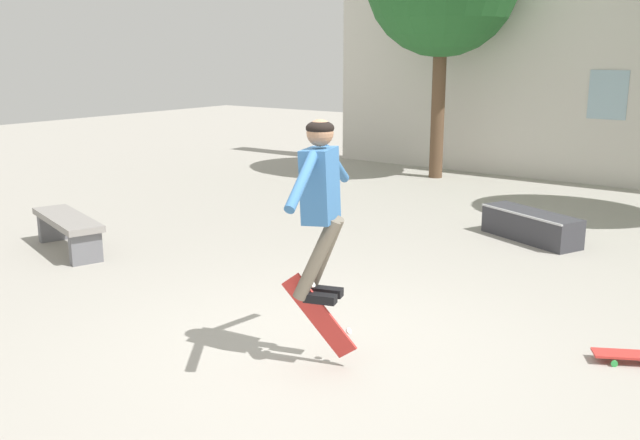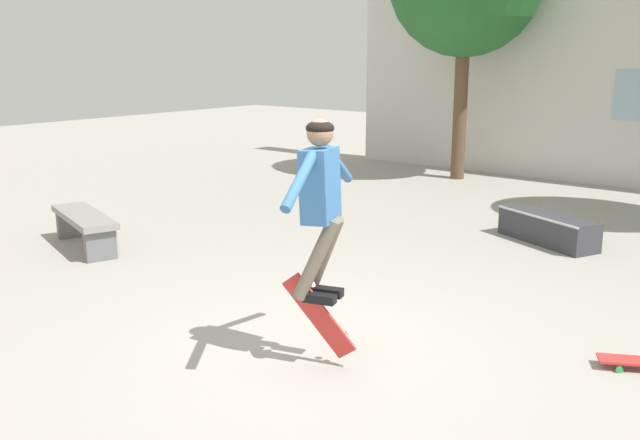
{
  "view_description": "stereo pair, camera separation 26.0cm",
  "coord_description": "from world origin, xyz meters",
  "px_view_note": "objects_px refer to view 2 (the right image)",
  "views": [
    {
      "loc": [
        3.36,
        -4.52,
        2.52
      ],
      "look_at": [
        0.14,
        -0.12,
        1.22
      ],
      "focal_mm": 40.0,
      "sensor_mm": 36.0,
      "label": 1
    },
    {
      "loc": [
        3.56,
        -4.37,
        2.52
      ],
      "look_at": [
        0.14,
        -0.12,
        1.22
      ],
      "focal_mm": 40.0,
      "sensor_mm": 36.0,
      "label": 2
    }
  ],
  "objects_px": {
    "skate_ledge": "(548,228)",
    "skateboard_flipping": "(319,316)",
    "park_bench": "(84,223)",
    "skater": "(320,194)"
  },
  "relations": [
    {
      "from": "skate_ledge",
      "to": "skateboard_flipping",
      "type": "distance_m",
      "value": 4.87
    },
    {
      "from": "skate_ledge",
      "to": "skateboard_flipping",
      "type": "height_order",
      "value": "skateboard_flipping"
    },
    {
      "from": "park_bench",
      "to": "skateboard_flipping",
      "type": "distance_m",
      "value": 4.66
    },
    {
      "from": "park_bench",
      "to": "skateboard_flipping",
      "type": "xyz_separation_m",
      "value": [
        4.59,
        -0.83,
        0.09
      ]
    },
    {
      "from": "skateboard_flipping",
      "to": "skate_ledge",
      "type": "bearing_deg",
      "value": 65.78
    },
    {
      "from": "skater",
      "to": "skateboard_flipping",
      "type": "bearing_deg",
      "value": -98.21
    },
    {
      "from": "skater",
      "to": "skateboard_flipping",
      "type": "distance_m",
      "value": 1.0
    },
    {
      "from": "park_bench",
      "to": "skateboard_flipping",
      "type": "height_order",
      "value": "skateboard_flipping"
    },
    {
      "from": "park_bench",
      "to": "skate_ledge",
      "type": "xyz_separation_m",
      "value": [
        4.58,
        4.04,
        -0.13
      ]
    },
    {
      "from": "park_bench",
      "to": "skater",
      "type": "xyz_separation_m",
      "value": [
        4.59,
        -0.81,
        1.09
      ]
    }
  ]
}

